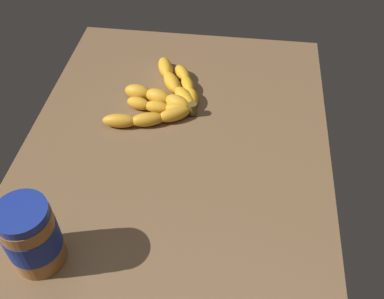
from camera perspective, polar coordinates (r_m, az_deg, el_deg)
The scene contains 3 objects.
ground_plane at distance 95.48cm, azimuth -2.47°, elevation -2.05°, with size 98.11×67.03×4.17cm, color brown.
banana_bunch at distance 106.40cm, azimuth -3.54°, elevation 6.84°, with size 27.41×21.34×3.67cm.
peanut_butter_jar at distance 78.56cm, azimuth -20.09°, elevation -10.48°, with size 9.14×9.14×14.06cm.
Camera 1 is at (-62.17, -12.21, 69.34)cm, focal length 41.15 mm.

